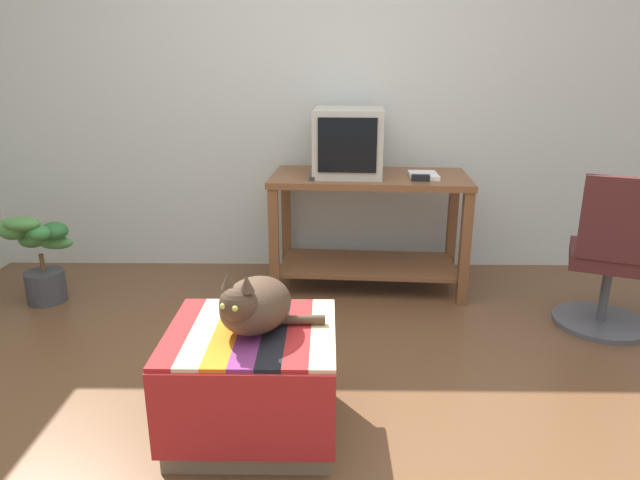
{
  "coord_description": "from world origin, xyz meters",
  "views": [
    {
      "loc": [
        0.03,
        -1.93,
        1.42
      ],
      "look_at": [
        -0.0,
        0.85,
        0.55
      ],
      "focal_mm": 31.36,
      "sensor_mm": 36.0,
      "label": 1
    }
  ],
  "objects_px": {
    "desk": "(369,212)",
    "ottoman_with_blanket": "(253,381)",
    "cat": "(254,305)",
    "book": "(423,175)",
    "tv_monitor": "(349,142)",
    "office_chair": "(611,264)",
    "keyboard": "(342,177)",
    "potted_plant": "(39,256)",
    "stapler": "(420,178)"
  },
  "relations": [
    {
      "from": "desk",
      "to": "office_chair",
      "type": "height_order",
      "value": "office_chair"
    },
    {
      "from": "tv_monitor",
      "to": "potted_plant",
      "type": "distance_m",
      "value": 2.05
    },
    {
      "from": "stapler",
      "to": "office_chair",
      "type": "bearing_deg",
      "value": -109.12
    },
    {
      "from": "desk",
      "to": "cat",
      "type": "relative_size",
      "value": 2.9
    },
    {
      "from": "tv_monitor",
      "to": "office_chair",
      "type": "distance_m",
      "value": 1.67
    },
    {
      "from": "keyboard",
      "to": "office_chair",
      "type": "relative_size",
      "value": 0.45
    },
    {
      "from": "book",
      "to": "stapler",
      "type": "relative_size",
      "value": 2.21
    },
    {
      "from": "keyboard",
      "to": "stapler",
      "type": "relative_size",
      "value": 3.64
    },
    {
      "from": "ottoman_with_blanket",
      "to": "desk",
      "type": "bearing_deg",
      "value": 70.46
    },
    {
      "from": "desk",
      "to": "keyboard",
      "type": "bearing_deg",
      "value": -140.25
    },
    {
      "from": "tv_monitor",
      "to": "book",
      "type": "distance_m",
      "value": 0.52
    },
    {
      "from": "cat",
      "to": "potted_plant",
      "type": "bearing_deg",
      "value": 161.57
    },
    {
      "from": "office_chair",
      "to": "book",
      "type": "bearing_deg",
      "value": -8.71
    },
    {
      "from": "book",
      "to": "cat",
      "type": "distance_m",
      "value": 1.77
    },
    {
      "from": "book",
      "to": "office_chair",
      "type": "bearing_deg",
      "value": -29.73
    },
    {
      "from": "cat",
      "to": "keyboard",
      "type": "bearing_deg",
      "value": 98.21
    },
    {
      "from": "desk",
      "to": "tv_monitor",
      "type": "relative_size",
      "value": 2.34
    },
    {
      "from": "desk",
      "to": "ottoman_with_blanket",
      "type": "height_order",
      "value": "desk"
    },
    {
      "from": "cat",
      "to": "potted_plant",
      "type": "height_order",
      "value": "cat"
    },
    {
      "from": "tv_monitor",
      "to": "book",
      "type": "xyz_separation_m",
      "value": [
        0.47,
        -0.11,
        -0.19
      ]
    },
    {
      "from": "keyboard",
      "to": "stapler",
      "type": "xyz_separation_m",
      "value": [
        0.47,
        -0.06,
        0.01
      ]
    },
    {
      "from": "keyboard",
      "to": "tv_monitor",
      "type": "bearing_deg",
      "value": 77.81
    },
    {
      "from": "keyboard",
      "to": "ottoman_with_blanket",
      "type": "distance_m",
      "value": 1.6
    },
    {
      "from": "ottoman_with_blanket",
      "to": "potted_plant",
      "type": "relative_size",
      "value": 1.15
    },
    {
      "from": "desk",
      "to": "book",
      "type": "distance_m",
      "value": 0.42
    },
    {
      "from": "potted_plant",
      "to": "tv_monitor",
      "type": "bearing_deg",
      "value": 10.25
    },
    {
      "from": "tv_monitor",
      "to": "cat",
      "type": "relative_size",
      "value": 1.24
    },
    {
      "from": "desk",
      "to": "stapler",
      "type": "relative_size",
      "value": 11.7
    },
    {
      "from": "office_chair",
      "to": "stapler",
      "type": "bearing_deg",
      "value": -2.2
    },
    {
      "from": "ottoman_with_blanket",
      "to": "cat",
      "type": "bearing_deg",
      "value": -30.4
    },
    {
      "from": "ottoman_with_blanket",
      "to": "stapler",
      "type": "xyz_separation_m",
      "value": [
        0.86,
        1.4,
        0.55
      ]
    },
    {
      "from": "keyboard",
      "to": "ottoman_with_blanket",
      "type": "bearing_deg",
      "value": -103.32
    },
    {
      "from": "book",
      "to": "cat",
      "type": "relative_size",
      "value": 0.55
    },
    {
      "from": "potted_plant",
      "to": "stapler",
      "type": "distance_m",
      "value": 2.39
    },
    {
      "from": "stapler",
      "to": "desk",
      "type": "bearing_deg",
      "value": 62.72
    },
    {
      "from": "tv_monitor",
      "to": "keyboard",
      "type": "distance_m",
      "value": 0.26
    },
    {
      "from": "desk",
      "to": "office_chair",
      "type": "xyz_separation_m",
      "value": [
        1.28,
        -0.65,
        -0.12
      ]
    },
    {
      "from": "ottoman_with_blanket",
      "to": "office_chair",
      "type": "xyz_separation_m",
      "value": [
        1.84,
        0.94,
        0.16
      ]
    },
    {
      "from": "cat",
      "to": "stapler",
      "type": "distance_m",
      "value": 1.65
    },
    {
      "from": "cat",
      "to": "desk",
      "type": "bearing_deg",
      "value": 93.42
    },
    {
      "from": "desk",
      "to": "potted_plant",
      "type": "relative_size",
      "value": 2.27
    },
    {
      "from": "tv_monitor",
      "to": "potted_plant",
      "type": "xyz_separation_m",
      "value": [
        -1.91,
        -0.35,
        -0.66
      ]
    },
    {
      "from": "book",
      "to": "potted_plant",
      "type": "distance_m",
      "value": 2.43
    },
    {
      "from": "tv_monitor",
      "to": "office_chair",
      "type": "bearing_deg",
      "value": -22.08
    },
    {
      "from": "tv_monitor",
      "to": "office_chair",
      "type": "xyz_separation_m",
      "value": [
        1.41,
        -0.69,
        -0.57
      ]
    },
    {
      "from": "desk",
      "to": "ottoman_with_blanket",
      "type": "relative_size",
      "value": 1.98
    },
    {
      "from": "desk",
      "to": "potted_plant",
      "type": "xyz_separation_m",
      "value": [
        -2.05,
        -0.3,
        -0.21
      ]
    },
    {
      "from": "stapler",
      "to": "keyboard",
      "type": "bearing_deg",
      "value": 88.24
    },
    {
      "from": "potted_plant",
      "to": "stapler",
      "type": "bearing_deg",
      "value": 2.79
    },
    {
      "from": "cat",
      "to": "book",
      "type": "bearing_deg",
      "value": 82.47
    }
  ]
}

